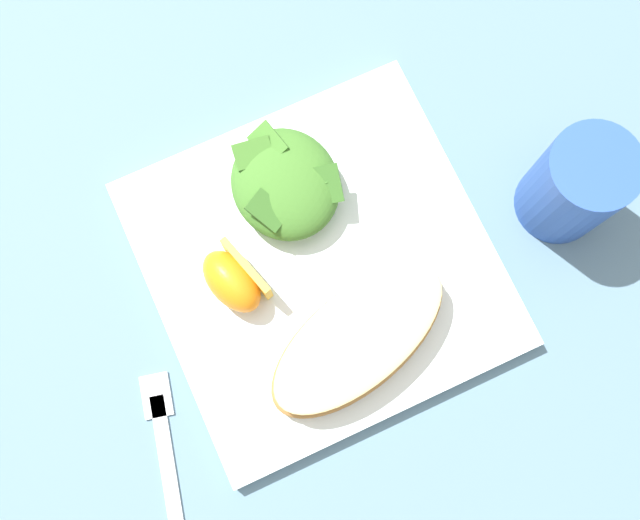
# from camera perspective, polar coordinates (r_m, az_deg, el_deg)

# --- Properties ---
(ground) EXTENTS (3.00, 3.00, 0.00)m
(ground) POSITION_cam_1_polar(r_m,az_deg,el_deg) (0.65, -0.00, -0.48)
(ground) COLOR slate
(white_plate) EXTENTS (0.28, 0.28, 0.02)m
(white_plate) POSITION_cam_1_polar(r_m,az_deg,el_deg) (0.64, -0.00, -0.33)
(white_plate) COLOR silver
(white_plate) RESTS_ON ground
(cheesy_pizza_bread) EXTENTS (0.12, 0.19, 0.04)m
(cheesy_pizza_bread) POSITION_cam_1_polar(r_m,az_deg,el_deg) (0.60, 2.61, -6.19)
(cheesy_pizza_bread) COLOR #A87038
(cheesy_pizza_bread) RESTS_ON white_plate
(green_salad_pile) EXTENTS (0.10, 0.09, 0.04)m
(green_salad_pile) POSITION_cam_1_polar(r_m,az_deg,el_deg) (0.63, -2.71, 5.82)
(green_salad_pile) COLOR #3D7028
(green_salad_pile) RESTS_ON white_plate
(orange_wedge_front) EXTENTS (0.07, 0.05, 0.04)m
(orange_wedge_front) POSITION_cam_1_polar(r_m,az_deg,el_deg) (0.61, -6.62, -1.52)
(orange_wedge_front) COLOR orange
(orange_wedge_front) RESTS_ON white_plate
(metal_fork) EXTENTS (0.19, 0.06, 0.01)m
(metal_fork) POSITION_cam_1_polar(r_m,az_deg,el_deg) (0.64, -11.56, -15.32)
(metal_fork) COLOR silver
(metal_fork) RESTS_ON ground
(drinking_blue_cup) EXTENTS (0.07, 0.07, 0.10)m
(drinking_blue_cup) POSITION_cam_1_polar(r_m,az_deg,el_deg) (0.64, 18.91, 5.38)
(drinking_blue_cup) COLOR #284CA3
(drinking_blue_cup) RESTS_ON ground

